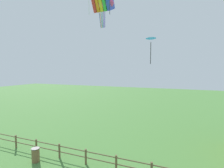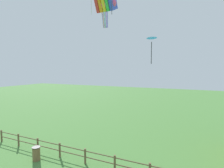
% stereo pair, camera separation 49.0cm
% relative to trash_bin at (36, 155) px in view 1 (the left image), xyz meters
% --- Properties ---
extents(wooden_fence, '(20.05, 0.14, 1.06)m').
position_rel_trash_bin_xyz_m(wooden_fence, '(4.51, 1.06, 0.12)').
color(wooden_fence, brown).
rests_on(wooden_fence, ground_plane).
extents(trash_bin, '(0.57, 0.57, 0.97)m').
position_rel_trash_bin_xyz_m(trash_bin, '(0.00, 0.00, 0.00)').
color(trash_bin, brown).
rests_on(trash_bin, ground_plane).
extents(kite_rainbow_parafoil, '(2.76, 2.09, 3.78)m').
position_rel_trash_bin_xyz_m(kite_rainbow_parafoil, '(0.26, 10.68, 13.74)').
color(kite_rainbow_parafoil, '#E54C8C').
extents(kite_cyan_delta, '(0.87, 0.84, 2.20)m').
position_rel_trash_bin_xyz_m(kite_cyan_delta, '(6.97, 4.97, 8.26)').
color(kite_cyan_delta, '#2DB2C6').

